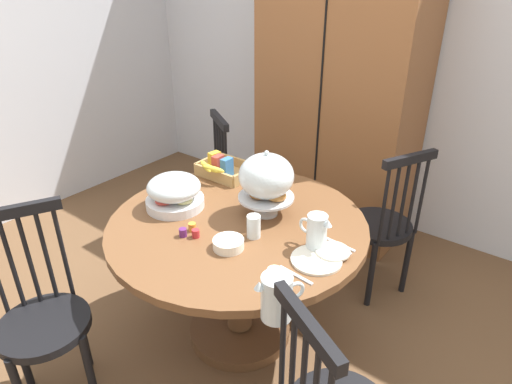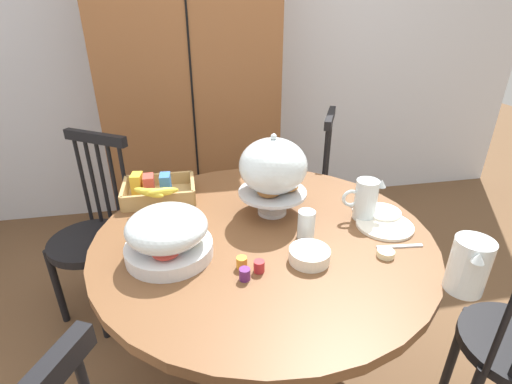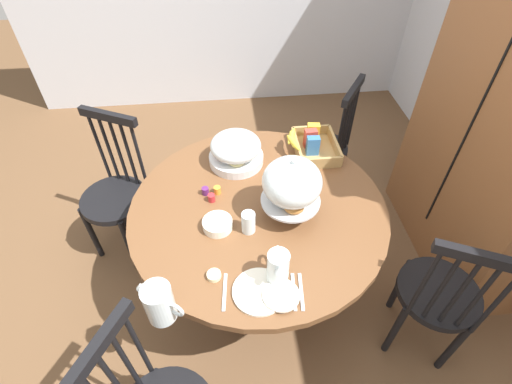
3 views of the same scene
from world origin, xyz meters
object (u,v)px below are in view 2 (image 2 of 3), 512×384
object	(u,v)px
windsor_chair_far_side	(302,194)
orange_juice_pitcher	(468,267)
cereal_basket	(157,191)
pastry_stand_with_dome	(273,169)
china_plate_small	(382,212)
fruit_platter_covered	(168,235)
milk_pitcher	(365,201)
drinking_glass	(306,225)
butter_dish	(386,253)
cereal_bowl	(309,255)
windsor_chair_near_window	(94,239)
china_plate_large	(385,225)
wooden_armoire	(191,94)
dining_table	(263,274)

from	to	relation	value
windsor_chair_far_side	orange_juice_pitcher	distance (m)	1.32
cereal_basket	orange_juice_pitcher	bearing A→B (deg)	-39.67
pastry_stand_with_dome	china_plate_small	size ratio (longest dim) A/B	2.29
fruit_platter_covered	milk_pitcher	size ratio (longest dim) A/B	1.73
pastry_stand_with_dome	cereal_basket	xyz separation A→B (m)	(-0.48, 0.21, -0.15)
china_plate_small	drinking_glass	bearing A→B (deg)	-164.97
milk_pitcher	butter_dish	distance (m)	0.27
milk_pitcher	cereal_basket	world-z (taller)	milk_pitcher
milk_pitcher	cereal_bowl	distance (m)	0.39
fruit_platter_covered	cereal_bowl	size ratio (longest dim) A/B	2.14
windsor_chair_near_window	windsor_chair_far_side	world-z (taller)	same
windsor_chair_near_window	butter_dish	distance (m)	1.42
milk_pitcher	drinking_glass	bearing A→B (deg)	-161.19
china_plate_large	milk_pitcher	bearing A→B (deg)	123.04
windsor_chair_near_window	cereal_bowl	size ratio (longest dim) A/B	6.96
wooden_armoire	china_plate_large	world-z (taller)	wooden_armoire
windsor_chair_far_side	fruit_platter_covered	distance (m)	1.26
windsor_chair_near_window	windsor_chair_far_side	xyz separation A→B (m)	(1.19, 0.30, 0.00)
china_plate_large	drinking_glass	bearing A→B (deg)	-177.73
fruit_platter_covered	cereal_basket	world-z (taller)	fruit_platter_covered
orange_juice_pitcher	china_plate_small	xyz separation A→B (m)	(-0.02, 0.46, -0.06)
pastry_stand_with_dome	milk_pitcher	size ratio (longest dim) A/B	1.99
dining_table	china_plate_large	xyz separation A→B (m)	(0.48, -0.05, 0.20)
fruit_platter_covered	orange_juice_pitcher	distance (m)	0.95
dining_table	china_plate_small	size ratio (longest dim) A/B	8.51
china_plate_small	butter_dish	bearing A→B (deg)	-115.25
fruit_platter_covered	china_plate_large	distance (m)	0.83
milk_pitcher	windsor_chair_near_window	bearing A→B (deg)	156.84
windsor_chair_far_side	china_plate_large	distance (m)	0.93
windsor_chair_far_side	cereal_bowl	size ratio (longest dim) A/B	6.96
windsor_chair_far_side	china_plate_small	distance (m)	0.86
china_plate_large	windsor_chair_far_side	bearing A→B (deg)	93.29
pastry_stand_with_dome	cereal_bowl	world-z (taller)	pastry_stand_with_dome
windsor_chair_far_side	milk_pitcher	bearing A→B (deg)	-90.12
windsor_chair_near_window	windsor_chair_far_side	distance (m)	1.23
orange_juice_pitcher	wooden_armoire	bearing A→B (deg)	112.02
china_plate_small	fruit_platter_covered	bearing A→B (deg)	-172.09
windsor_chair_far_side	cereal_basket	size ratio (longest dim) A/B	3.09
cereal_basket	china_plate_small	xyz separation A→B (m)	(0.92, -0.32, -0.03)
dining_table	fruit_platter_covered	size ratio (longest dim) A/B	4.26
pastry_stand_with_dome	orange_juice_pitcher	world-z (taller)	pastry_stand_with_dome
orange_juice_pitcher	pastry_stand_with_dome	bearing A→B (deg)	129.18
orange_juice_pitcher	china_plate_large	xyz separation A→B (m)	(-0.06, 0.38, -0.07)
orange_juice_pitcher	dining_table	bearing A→B (deg)	141.32
fruit_platter_covered	windsor_chair_near_window	bearing A→B (deg)	123.73
windsor_chair_near_window	milk_pitcher	bearing A→B (deg)	-23.16
orange_juice_pitcher	drinking_glass	size ratio (longest dim) A/B	1.63
pastry_stand_with_dome	drinking_glass	size ratio (longest dim) A/B	3.13
windsor_chair_near_window	fruit_platter_covered	size ratio (longest dim) A/B	3.25
milk_pitcher	china_plate_large	distance (m)	0.12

